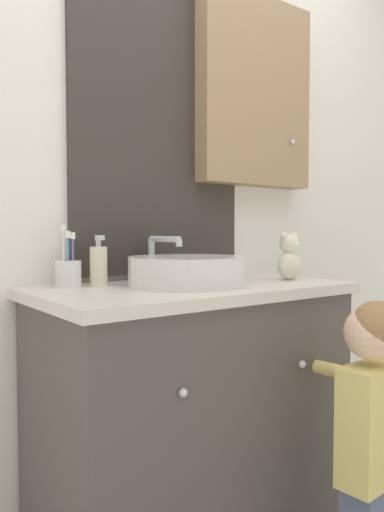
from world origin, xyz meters
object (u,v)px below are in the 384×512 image
(sink_basin, at_px, (186,270))
(toothbrush_holder, at_px, (68,272))
(teddy_bear, at_px, (289,257))
(child_figure, at_px, (370,421))
(soap_dispenser, at_px, (99,265))

(sink_basin, distance_m, toothbrush_holder, 0.38)
(sink_basin, relative_size, toothbrush_holder, 2.19)
(sink_basin, distance_m, teddy_bear, 0.42)
(child_figure, bearing_deg, soap_dispenser, 128.31)
(soap_dispenser, bearing_deg, sink_basin, -35.27)
(toothbrush_holder, relative_size, child_figure, 0.23)
(soap_dispenser, bearing_deg, child_figure, -51.69)
(child_figure, height_order, teddy_bear, teddy_bear)
(toothbrush_holder, distance_m, child_figure, 1.02)
(soap_dispenser, xyz_separation_m, teddy_bear, (0.65, -0.24, 0.02))
(child_figure, xyz_separation_m, teddy_bear, (0.12, 0.43, 0.45))
(sink_basin, bearing_deg, child_figure, -59.78)
(sink_basin, height_order, soap_dispenser, soap_dispenser)
(toothbrush_holder, xyz_separation_m, child_figure, (0.62, -0.69, -0.41))
(child_figure, bearing_deg, teddy_bear, 73.82)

